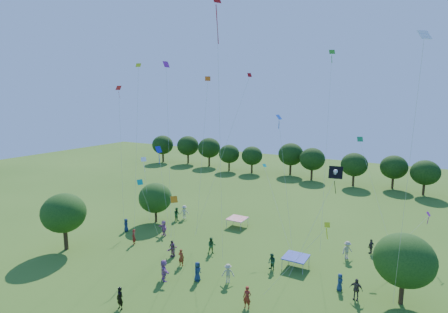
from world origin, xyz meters
TOP-DOWN VIEW (x-y plane):
  - near_tree_west at (-17.40, 10.59)m, footprint 4.54×4.54m
  - near_tree_north at (-14.57, 21.71)m, footprint 4.24×4.24m
  - near_tree_east at (14.14, 17.21)m, footprint 4.54×4.54m
  - treeline at (-1.73, 55.43)m, footprint 88.01×8.77m
  - tent_red_stripe at (-4.68, 25.52)m, footprint 2.20×2.20m
  - tent_blue at (5.08, 18.85)m, footprint 2.20×2.20m
  - man_in_black at (-4.43, 5.77)m, footprint 0.71×0.50m
  - crowd_person_0 at (-15.58, 17.45)m, footprint 0.84×0.85m
  - crowd_person_1 at (-4.58, 13.73)m, footprint 0.65×0.45m
  - crowd_person_2 at (-3.42, 17.39)m, footprint 0.97×0.85m
  - crowd_person_3 at (-12.09, 24.50)m, footprint 1.31×1.06m
  - crowd_person_4 at (-6.56, 14.85)m, footprint 1.10×0.75m
  - crowd_person_5 at (-4.23, 10.74)m, footprint 1.83×1.59m
  - crowd_person_6 at (-1.67, 12.20)m, footprint 0.51×0.88m
  - crowd_person_7 at (-12.06, 15.10)m, footprint 0.65×0.76m
  - crowd_person_8 at (-12.62, 23.56)m, footprint 0.95×0.69m
  - crowd_person_9 at (8.97, 23.11)m, footprint 1.16×1.29m
  - crowd_person_10 at (10.88, 25.59)m, footprint 0.82×1.00m
  - crowd_person_11 at (-6.47, 14.85)m, footprint 0.74×1.46m
  - crowd_person_12 at (9.56, 16.80)m, footprint 0.50×0.78m
  - crowd_person_13 at (3.93, 10.69)m, footprint 0.70×0.49m
  - crowd_person_14 at (3.32, 17.20)m, footprint 0.91×0.78m
  - crowd_person_15 at (0.83, 13.24)m, footprint 1.23×0.97m
  - crowd_person_16 at (10.96, 16.07)m, footprint 1.09×0.59m
  - crowd_person_17 at (-10.79, 18.66)m, footprint 1.83×1.23m
  - pirate_kite at (8.27, 18.78)m, footprint 3.06×4.73m
  - red_high_kite at (-0.63, 14.12)m, footprint 0.63×1.09m
  - small_kite_0 at (-14.37, 16.15)m, footprint 1.35×1.44m
  - small_kite_1 at (-4.76, 18.40)m, footprint 1.62×0.80m
  - small_kite_2 at (-10.95, 15.28)m, footprint 1.29×0.91m
  - small_kite_3 at (9.45, 27.84)m, footprint 4.87×6.28m
  - small_kite_4 at (-9.10, 16.39)m, footprint 1.60×0.73m
  - small_kite_5 at (-8.96, 17.70)m, footprint 1.71×2.11m
  - small_kite_6 at (14.09, 11.74)m, footprint 0.89×3.96m
  - small_kite_7 at (0.74, 22.76)m, footprint 5.43×5.56m
  - small_kite_8 at (-3.06, 21.44)m, footprint 4.05×5.43m
  - small_kite_9 at (-3.47, 11.42)m, footprint 2.47×2.89m
  - small_kite_10 at (8.56, 11.66)m, footprint 4.48×0.90m
  - small_kite_11 at (6.32, 23.66)m, footprint 1.14×4.54m
  - small_kite_12 at (2.32, 21.45)m, footprint 3.28×3.65m
  - small_kite_13 at (15.31, 26.37)m, footprint 3.22×4.27m
  - small_kite_14 at (-15.58, 20.97)m, footprint 2.98×2.57m
  - small_kite_15 at (-6.56, 11.15)m, footprint 0.60×3.48m

SIDE VIEW (x-z plane):
  - crowd_person_12 at x=9.56m, z-range 0.00..1.48m
  - crowd_person_11 at x=-6.47m, z-range 0.00..1.49m
  - crowd_person_10 at x=10.88m, z-range 0.00..1.56m
  - crowd_person_0 at x=-15.58m, z-range 0.00..1.58m
  - crowd_person_14 at x=3.32m, z-range 0.00..1.62m
  - crowd_person_1 at x=-4.58m, z-range 0.00..1.67m
  - crowd_person_4 at x=-6.56m, z-range 0.00..1.71m
  - crowd_person_15 at x=0.83m, z-range 0.00..1.72m
  - crowd_person_7 at x=-12.06m, z-range 0.00..1.72m
  - crowd_person_6 at x=-1.67m, z-range 0.00..1.73m
  - crowd_person_8 at x=-12.62m, z-range 0.00..1.73m
  - crowd_person_2 at x=-3.42m, z-range 0.00..1.74m
  - crowd_person_13 at x=3.93m, z-range 0.00..1.76m
  - man_in_black at x=-4.43m, z-range 0.00..1.77m
  - crowd_person_16 at x=10.96m, z-range 0.00..1.77m
  - crowd_person_3 at x=-12.09m, z-range 0.00..1.84m
  - crowd_person_17 at x=-10.79m, z-range 0.00..1.85m
  - crowd_person_9 at x=8.97m, z-range 0.00..1.85m
  - crowd_person_5 at x=-4.23m, z-range 0.00..1.93m
  - tent_red_stripe at x=-4.68m, z-range 0.49..1.59m
  - tent_blue at x=5.08m, z-range 0.49..1.59m
  - near_tree_north at x=-14.57m, z-range 0.66..5.81m
  - near_tree_east at x=14.14m, z-range 0.80..6.49m
  - near_tree_west at x=-17.40m, z-range 0.99..7.08m
  - treeline at x=-1.73m, z-range 0.70..7.48m
  - small_kite_13 at x=15.31m, z-range 2.36..5.98m
  - small_kite_10 at x=8.56m, z-range 2.92..9.16m
  - small_kite_7 at x=0.74m, z-range 3.00..10.32m
  - small_kite_9 at x=-3.47m, z-range 3.47..9.91m
  - small_kite_15 at x=-6.56m, z-range 3.56..11.16m
  - small_kite_14 at x=-15.58m, z-range 3.80..11.00m
  - pirate_kite at x=8.27m, z-range 5.09..13.88m
  - small_kite_4 at x=-9.10m, z-range 4.70..14.32m
  - small_kite_3 at x=9.45m, z-range 4.38..14.79m
  - small_kite_12 at x=2.32m, z-range 5.28..18.22m
  - small_kite_8 at x=-3.06m, z-range 4.80..22.03m
  - small_kite_0 at x=-14.37m, z-range 5.82..21.74m
  - small_kite_1 at x=-4.76m, z-range 5.49..22.23m
  - small_kite_2 at x=-10.95m, z-range 5.33..23.38m
  - small_kite_6 at x=14.09m, z-range 6.63..24.91m
  - small_kite_11 at x=6.32m, z-range 6.12..25.42m
  - small_kite_5 at x=-8.96m, z-range 6.75..25.13m
  - red_high_kite at x=-0.63m, z-range 7.79..30.47m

